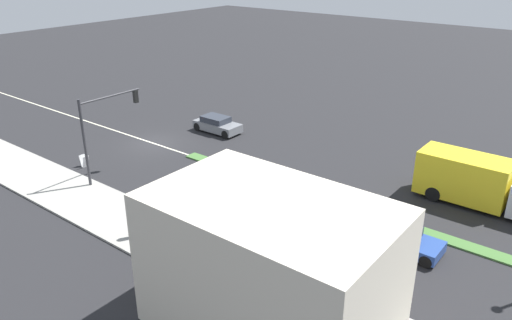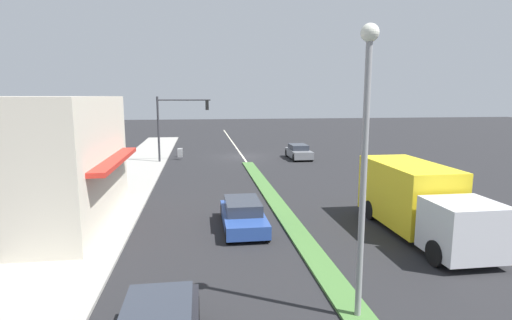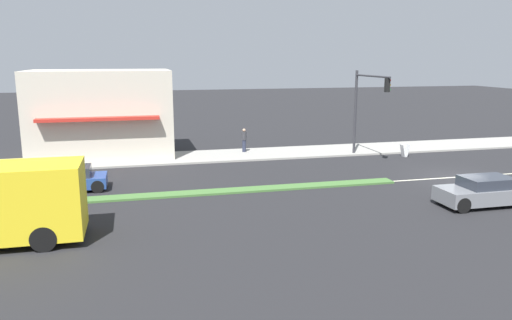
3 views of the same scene
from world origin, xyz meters
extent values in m
plane|color=#232326|center=(0.00, 18.00, 0.00)|extent=(160.00, 160.00, 0.00)
cube|color=#9E9B93|center=(9.00, 18.50, 0.06)|extent=(4.00, 73.00, 0.12)
cube|color=beige|center=(0.00, 0.00, 0.00)|extent=(0.16, 60.00, 0.01)
cube|color=beige|center=(10.98, 19.35, 2.94)|extent=(5.67, 9.03, 5.64)
cube|color=red|center=(7.80, 19.35, 2.92)|extent=(0.70, 7.22, 0.20)
cylinder|color=#333338|center=(7.55, 2.65, 2.92)|extent=(0.18, 0.18, 5.60)
cylinder|color=#333338|center=(5.30, 2.65, 5.42)|extent=(4.50, 0.12, 0.12)
cube|color=black|center=(3.35, 2.65, 4.97)|extent=(0.28, 0.24, 0.84)
sphere|color=red|center=(3.35, 2.52, 5.24)|extent=(0.18, 0.18, 0.18)
sphere|color=gold|center=(3.35, 2.52, 4.97)|extent=(0.18, 0.18, 0.18)
sphere|color=green|center=(3.35, 2.52, 4.70)|extent=(0.18, 0.18, 0.18)
cylinder|color=#282D42|center=(9.73, 9.92, 0.54)|extent=(0.26, 0.26, 0.84)
cylinder|color=#333338|center=(9.73, 9.92, 1.24)|extent=(0.34, 0.34, 0.57)
sphere|color=tan|center=(9.73, 9.92, 1.64)|extent=(0.22, 0.22, 0.22)
cube|color=silver|center=(5.94, -0.45, 0.43)|extent=(0.45, 0.21, 0.84)
cube|color=silver|center=(5.94, -0.13, 0.43)|extent=(0.45, 0.21, 0.84)
cube|color=yellow|center=(-5.00, 21.75, 1.57)|extent=(2.40, 5.10, 2.60)
cylinder|color=black|center=(-6.08, 20.50, 0.45)|extent=(0.28, 0.90, 0.90)
cylinder|color=black|center=(-3.92, 20.50, 0.45)|extent=(0.28, 0.90, 0.90)
cube|color=slate|center=(-5.00, 2.20, 0.52)|extent=(1.77, 3.97, 0.66)
cube|color=#2D333D|center=(-5.00, 2.01, 1.08)|extent=(1.50, 2.19, 0.46)
cylinder|color=black|center=(-5.78, 3.74, 0.34)|extent=(0.22, 0.69, 0.69)
cylinder|color=black|center=(-4.22, 3.74, 0.34)|extent=(0.22, 0.69, 0.69)
cylinder|color=black|center=(-4.22, 0.66, 0.34)|extent=(0.22, 0.69, 0.69)
cube|color=#284793|center=(2.20, 20.93, 0.45)|extent=(1.77, 4.31, 0.55)
cube|color=#2D333D|center=(2.20, 20.71, 0.97)|extent=(1.51, 2.37, 0.49)
cylinder|color=black|center=(1.41, 22.67, 0.32)|extent=(0.22, 0.63, 0.63)
cylinder|color=black|center=(2.99, 22.67, 0.32)|extent=(0.22, 0.63, 0.63)
cylinder|color=black|center=(1.41, 19.18, 0.32)|extent=(0.22, 0.63, 0.63)
cylinder|color=black|center=(2.99, 19.18, 0.32)|extent=(0.22, 0.63, 0.63)
camera|label=1|loc=(23.56, 28.53, 13.98)|focal=35.00mm
camera|label=2|loc=(4.00, 37.79, 5.79)|focal=28.00mm
camera|label=3|loc=(-23.60, 17.29, 6.57)|focal=35.00mm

